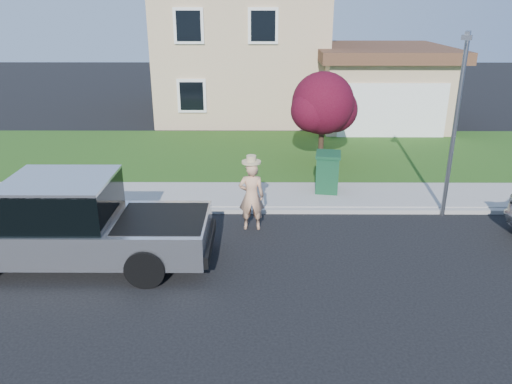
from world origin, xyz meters
TOP-DOWN VIEW (x-y plane):
  - ground at (0.00, 0.00)m, footprint 80.00×80.00m
  - curb at (1.00, 2.90)m, footprint 40.00×0.20m
  - sidewalk at (1.00, 4.00)m, footprint 40.00×2.00m
  - lawn at (1.00, 8.50)m, footprint 40.00×7.00m
  - house at (1.31, 16.38)m, footprint 14.00×11.30m
  - pickup_truck at (-3.35, -0.00)m, footprint 6.20×2.38m
  - woman at (0.64, 1.86)m, footprint 0.67×0.48m
  - ornamental_tree at (3.07, 7.10)m, footprint 2.39×2.16m
  - trash_bin at (2.91, 4.28)m, footprint 0.85×0.95m
  - street_lamp at (5.93, 2.70)m, footprint 0.41×0.63m

SIDE VIEW (x-z plane):
  - ground at x=0.00m, z-range 0.00..0.00m
  - lawn at x=1.00m, z-range 0.00..0.10m
  - curb at x=1.00m, z-range 0.00..0.12m
  - sidewalk at x=1.00m, z-range 0.00..0.15m
  - trash_bin at x=2.91m, z-range 0.16..1.36m
  - woman at x=0.64m, z-range -0.05..1.95m
  - pickup_truck at x=-3.35m, z-range -0.07..1.97m
  - ornamental_tree at x=3.07m, z-range 0.56..3.84m
  - street_lamp at x=5.93m, z-range 0.35..5.27m
  - house at x=1.31m, z-range -0.26..6.59m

